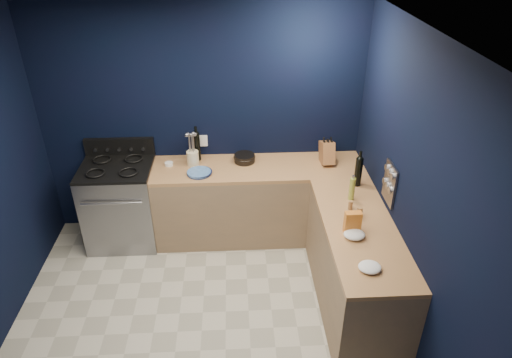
{
  "coord_description": "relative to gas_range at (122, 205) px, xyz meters",
  "views": [
    {
      "loc": [
        0.34,
        -2.9,
        3.31
      ],
      "look_at": [
        0.55,
        1.0,
        1.0
      ],
      "focal_mm": 32.07,
      "sensor_mm": 36.0,
      "label": 1
    }
  ],
  "objects": [
    {
      "name": "plate_stack",
      "position": [
        0.89,
        -0.12,
        0.46
      ],
      "size": [
        0.28,
        0.28,
        0.03
      ],
      "primitive_type": "cylinder",
      "rotation": [
        0.0,
        0.0,
        0.11
      ],
      "color": "#3A5A94",
      "rests_on": "top_back"
    },
    {
      "name": "top_back",
      "position": [
        1.53,
        0.02,
        0.42
      ],
      "size": [
        2.3,
        0.63,
        0.04
      ],
      "primitive_type": "cube",
      "color": "brown",
      "rests_on": "cab_back"
    },
    {
      "name": "utensil_crock",
      "position": [
        0.82,
        0.09,
        0.52
      ],
      "size": [
        0.17,
        0.17,
        0.16
      ],
      "primitive_type": "cylinder",
      "rotation": [
        0.0,
        0.0,
        0.4
      ],
      "color": "beige",
      "rests_on": "top_back"
    },
    {
      "name": "towel_end",
      "position": [
        2.29,
        -1.68,
        0.47
      ],
      "size": [
        0.2,
        0.18,
        0.05
      ],
      "primitive_type": "ellipsoid",
      "rotation": [
        0.0,
        0.0,
        -0.12
      ],
      "color": "white",
      "rests_on": "top_right"
    },
    {
      "name": "wall_outlet",
      "position": [
        0.93,
        0.32,
        0.62
      ],
      "size": [
        0.09,
        0.02,
        0.13
      ],
      "primitive_type": "cube",
      "color": "white",
      "rests_on": "wall_back"
    },
    {
      "name": "ceiling",
      "position": [
        0.93,
        -1.42,
        2.15
      ],
      "size": [
        3.5,
        3.5,
        0.02
      ],
      "primitive_type": "cube",
      "color": "silver",
      "rests_on": "ground"
    },
    {
      "name": "gas_range",
      "position": [
        0.0,
        0.0,
        0.0
      ],
      "size": [
        0.76,
        0.66,
        0.92
      ],
      "primitive_type": "cube",
      "color": "gray",
      "rests_on": "floor"
    },
    {
      "name": "spice_jar_far",
      "position": [
        2.39,
        -0.97,
        0.49
      ],
      "size": [
        0.06,
        0.06,
        0.1
      ],
      "primitive_type": "cylinder",
      "rotation": [
        0.0,
        0.0,
        -0.19
      ],
      "color": "olive",
      "rests_on": "top_right"
    },
    {
      "name": "knife_block",
      "position": [
        2.28,
        0.07,
        0.56
      ],
      "size": [
        0.14,
        0.29,
        0.3
      ],
      "primitive_type": "cube",
      "rotation": [
        -0.31,
        0.0,
        0.05
      ],
      "color": "brown",
      "rests_on": "top_back"
    },
    {
      "name": "oil_bottle",
      "position": [
        2.38,
        -0.68,
        0.56
      ],
      "size": [
        0.06,
        0.06,
        0.23
      ],
      "primitive_type": "cylinder",
      "rotation": [
        0.0,
        0.0,
        0.06
      ],
      "color": "#95A037",
      "rests_on": "top_right"
    },
    {
      "name": "lemon_basket",
      "position": [
        1.38,
        0.13,
        0.48
      ],
      "size": [
        0.3,
        0.3,
        0.09
      ],
      "primitive_type": "cylinder",
      "rotation": [
        0.0,
        0.0,
        -0.39
      ],
      "color": "black",
      "rests_on": "top_back"
    },
    {
      "name": "ramekin",
      "position": [
        0.56,
        0.09,
        0.46
      ],
      "size": [
        0.11,
        0.11,
        0.03
      ],
      "primitive_type": "cylinder",
      "rotation": [
        0.0,
        0.0,
        -0.34
      ],
      "color": "white",
      "rests_on": "top_back"
    },
    {
      "name": "wine_bottle_back",
      "position": [
        0.86,
        0.22,
        0.6
      ],
      "size": [
        0.1,
        0.1,
        0.32
      ],
      "primitive_type": "cylinder",
      "rotation": [
        0.0,
        0.0,
        0.44
      ],
      "color": "black",
      "rests_on": "top_back"
    },
    {
      "name": "oven_door",
      "position": [
        0.0,
        -0.32,
        -0.01
      ],
      "size": [
        0.59,
        0.02,
        0.42
      ],
      "primitive_type": "cube",
      "color": "black",
      "rests_on": "gas_range"
    },
    {
      "name": "cab_back",
      "position": [
        1.53,
        0.02,
        -0.03
      ],
      "size": [
        2.3,
        0.63,
        0.86
      ],
      "primitive_type": "cube",
      "color": "#8A6C4D",
      "rests_on": "floor"
    },
    {
      "name": "top_right",
      "position": [
        2.37,
        -1.13,
        0.42
      ],
      "size": [
        0.63,
        1.67,
        0.04
      ],
      "primitive_type": "cube",
      "color": "brown",
      "rests_on": "cab_right"
    },
    {
      "name": "wall_back",
      "position": [
        0.93,
        0.34,
        0.84
      ],
      "size": [
        3.5,
        0.02,
        2.6
      ],
      "primitive_type": "cube",
      "color": "black",
      "rests_on": "ground"
    },
    {
      "name": "wall_right",
      "position": [
        2.69,
        -1.42,
        0.84
      ],
      "size": [
        0.02,
        3.5,
        2.6
      ],
      "primitive_type": "cube",
      "color": "black",
      "rests_on": "ground"
    },
    {
      "name": "towel_front",
      "position": [
        2.27,
        -1.28,
        0.47
      ],
      "size": [
        0.23,
        0.21,
        0.06
      ],
      "primitive_type": "ellipsoid",
      "rotation": [
        0.0,
        0.0,
        -0.39
      ],
      "color": "white",
      "rests_on": "top_right"
    },
    {
      "name": "wine_bottle_right",
      "position": [
        2.5,
        -0.42,
        0.59
      ],
      "size": [
        0.09,
        0.09,
        0.3
      ],
      "primitive_type": "cylinder",
      "rotation": [
        0.0,
        0.0,
        0.27
      ],
      "color": "black",
      "rests_on": "top_right"
    },
    {
      "name": "spice_jar_near",
      "position": [
        2.33,
        -0.85,
        0.48
      ],
      "size": [
        0.05,
        0.05,
        0.09
      ],
      "primitive_type": "cylinder",
      "rotation": [
        0.0,
        0.0,
        -0.18
      ],
      "color": "olive",
      "rests_on": "top_right"
    },
    {
      "name": "spice_panel",
      "position": [
        2.67,
        -0.87,
        0.72
      ],
      "size": [
        0.02,
        0.28,
        0.38
      ],
      "primitive_type": "cube",
      "color": "gray",
      "rests_on": "wall_right"
    },
    {
      "name": "crouton_bag",
      "position": [
        2.26,
        -1.2,
        0.54
      ],
      "size": [
        0.14,
        0.07,
        0.21
      ],
      "primitive_type": "cube",
      "rotation": [
        0.0,
        0.0,
        0.04
      ],
      "color": "#B8380D",
      "rests_on": "top_right"
    },
    {
      "name": "floor",
      "position": [
        0.93,
        -1.42,
        -0.47
      ],
      "size": [
        3.5,
        3.5,
        0.02
      ],
      "primitive_type": "cube",
      "color": "#B6B09E",
      "rests_on": "ground"
    },
    {
      "name": "cab_right",
      "position": [
        2.37,
        -1.13,
        -0.03
      ],
      "size": [
        0.63,
        1.67,
        0.86
      ],
      "primitive_type": "cube",
      "color": "#8A6C4D",
      "rests_on": "floor"
    },
    {
      "name": "cooktop",
      "position": [
        0.0,
        0.0,
        0.48
      ],
      "size": [
        0.76,
        0.66,
        0.03
      ],
      "primitive_type": "cube",
      "color": "black",
      "rests_on": "gas_range"
    },
    {
      "name": "backguard",
      "position": [
        0.0,
        0.3,
        0.58
      ],
      "size": [
        0.76,
        0.06,
        0.2
      ],
      "primitive_type": "cube",
      "color": "black",
      "rests_on": "gas_range"
    }
  ]
}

